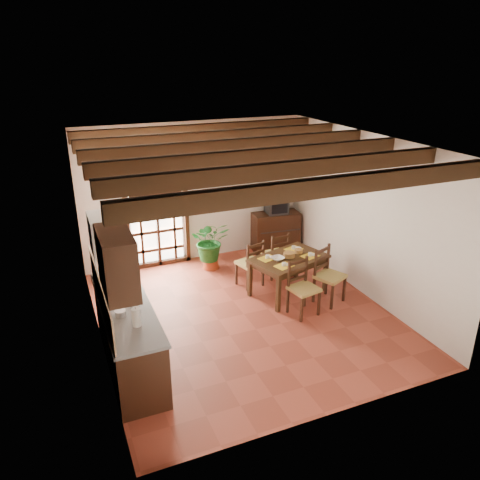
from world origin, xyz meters
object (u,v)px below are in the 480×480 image
sideboard (276,232)px  potted_plant (210,241)px  chair_near_left (303,298)px  dining_table (289,262)px  pendant_lamp (289,178)px  chair_far_left (250,271)px  crt_tv (277,204)px  kitchen_counter (128,334)px  chair_near_right (329,285)px  chair_far_right (275,262)px

sideboard → potted_plant: size_ratio=0.46×
potted_plant → chair_near_left: bearing=-70.2°
dining_table → pendant_lamp: size_ratio=1.73×
potted_plant → dining_table: bearing=-58.7°
chair_far_left → crt_tv: bearing=-146.4°
kitchen_counter → chair_near_right: kitchen_counter is taller
chair_near_right → potted_plant: (-1.41, 2.04, 0.27)m
dining_table → chair_near_left: 0.79m
chair_near_right → chair_far_right: bearing=82.7°
potted_plant → pendant_lamp: 2.26m
kitchen_counter → potted_plant: size_ratio=1.05×
chair_near_right → sideboard: bearing=61.0°
kitchen_counter → chair_near_right: bearing=7.3°
chair_near_right → dining_table: bearing=108.6°
chair_far_right → crt_tv: 1.47m
chair_near_left → potted_plant: (-0.80, 2.22, 0.28)m
chair_near_left → crt_tv: crt_tv is taller
chair_near_right → crt_tv: crt_tv is taller
chair_near_right → chair_far_left: chair_near_right is taller
chair_near_left → crt_tv: size_ratio=1.97×
dining_table → chair_far_left: bearing=116.1°
kitchen_counter → chair_near_left: bearing=5.1°
crt_tv → pendant_lamp: size_ratio=0.56×
crt_tv → potted_plant: 1.70m
kitchen_counter → chair_far_left: 2.90m
chair_near_right → chair_far_right: size_ratio=1.08×
dining_table → chair_near_right: (0.50, -0.53, -0.30)m
chair_far_left → sideboard: 1.78m
chair_near_left → sideboard: size_ratio=0.94×
kitchen_counter → crt_tv: (3.65, 2.82, 0.56)m
chair_far_left → chair_far_right: size_ratio=1.01×
chair_far_right → sideboard: 1.28m
dining_table → chair_far_right: size_ratio=1.64×
chair_near_left → chair_far_right: size_ratio=1.04×
dining_table → crt_tv: bearing=52.6°
chair_near_right → potted_plant: size_ratio=0.45×
chair_far_right → potted_plant: bearing=-43.5°
dining_table → sideboard: bearing=52.6°
dining_table → chair_far_right: bearing=64.1°
crt_tv → pendant_lamp: 2.15m
chair_near_right → chair_far_left: bearing=108.7°
sideboard → potted_plant: 1.64m
potted_plant → crt_tv: bearing=11.9°
chair_near_right → potted_plant: bearing=100.3°
dining_table → crt_tv: 2.01m
dining_table → chair_near_left: size_ratio=1.58×
chair_near_right → crt_tv: size_ratio=2.06×
dining_table → sideboard: size_ratio=1.48×
pendant_lamp → chair_far_left: bearing=139.2°
chair_far_left → potted_plant: 1.10m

